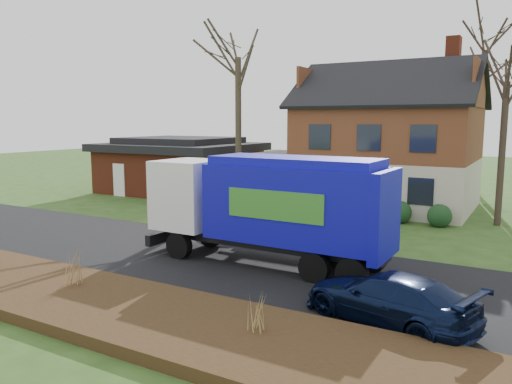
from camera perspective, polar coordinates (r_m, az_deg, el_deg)
The scene contains 13 objects.
ground at distance 17.57m, azimuth -4.11°, elevation -7.85°, with size 120.00×120.00×0.00m, color #284617.
road at distance 17.57m, azimuth -4.11°, elevation -7.82°, with size 80.00×7.00×0.02m, color black.
mulch_verge at distance 13.68m, azimuth -16.87°, elevation -12.28°, with size 80.00×3.50×0.30m, color black.
main_house at distance 29.03m, azimuth 13.94°, elevation 6.34°, with size 12.95×8.95×9.26m.
ranch_house at distance 34.61m, azimuth -8.67°, elevation 3.07°, with size 9.80×8.20×3.70m.
garbage_truck at distance 16.60m, azimuth 1.65°, elevation -1.26°, with size 8.63×2.41×3.69m.
silver_sedan at distance 21.72m, azimuth -0.87°, elevation -2.80°, with size 1.50×4.30×1.42m, color #B0B1B8.
navy_wagon at distance 12.63m, azimuth 14.92°, elevation -11.64°, with size 1.75×4.30×1.25m, color black.
tree_front_west at distance 28.91m, azimuth -2.08°, elevation 17.51°, with size 3.89×3.89×11.57m.
tree_front_east at distance 25.57m, azimuth 26.92°, elevation 13.58°, with size 3.38×3.38×9.39m.
tree_back at distance 36.32m, azimuth 24.81°, elevation 16.43°, with size 3.98×3.98×12.60m.
grass_clump_mid at distance 14.83m, azimuth -20.24°, elevation -8.28°, with size 0.34×0.28×0.95m.
grass_clump_east at distance 11.16m, azimuth 0.31°, elevation -13.62°, with size 0.32×0.27×0.81m.
Camera 1 is at (9.44, -14.00, 4.85)m, focal length 35.00 mm.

